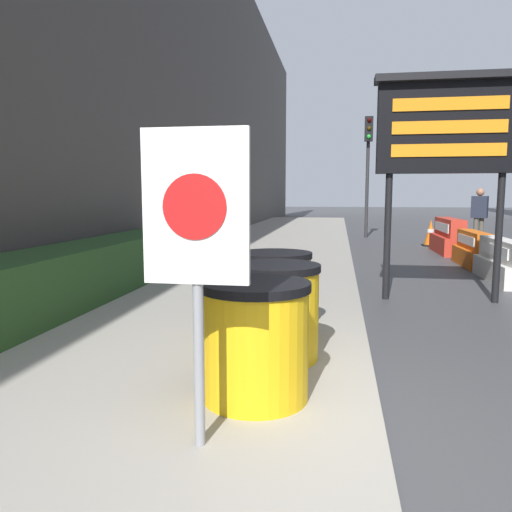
{
  "coord_description": "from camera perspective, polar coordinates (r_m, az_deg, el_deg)",
  "views": [
    {
      "loc": [
        -0.3,
        -2.7,
        1.55
      ],
      "look_at": [
        -1.67,
        5.53,
        0.52
      ],
      "focal_mm": 35.0,
      "sensor_mm": 36.0,
      "label": 1
    }
  ],
  "objects": [
    {
      "name": "hedge_strip",
      "position": [
        7.37,
        -18.24,
        -1.42
      ],
      "size": [
        0.9,
        6.54,
        0.74
      ],
      "color": "#284C23",
      "rests_on": "sidewalk_left"
    },
    {
      "name": "jersey_barrier_white",
      "position": [
        9.91,
        26.35,
        -0.73
      ],
      "size": [
        0.52,
        1.95,
        0.75
      ],
      "color": "silver",
      "rests_on": "ground_plane"
    },
    {
      "name": "building_left_facade",
      "position": [
        13.68,
        -9.56,
        22.39
      ],
      "size": [
        0.4,
        50.4,
        10.37
      ],
      "color": "#4C4742",
      "rests_on": "ground_plane"
    },
    {
      "name": "warning_sign",
      "position": [
        2.69,
        -6.85,
        2.82
      ],
      "size": [
        0.58,
        0.08,
        1.76
      ],
      "color": "gray",
      "rests_on": "sidewalk_left"
    },
    {
      "name": "sidewalk_left",
      "position": [
        3.59,
        -23.88,
        -17.9
      ],
      "size": [
        4.31,
        56.0,
        0.14
      ],
      "color": "gray",
      "rests_on": "ground_plane"
    },
    {
      "name": "jersey_barrier_red_striped",
      "position": [
        14.19,
        21.2,
        1.95
      ],
      "size": [
        0.65,
        2.12,
        0.92
      ],
      "color": "red",
      "rests_on": "ground_plane"
    },
    {
      "name": "barrel_drum_middle",
      "position": [
        4.3,
        2.29,
        -6.33
      ],
      "size": [
        0.76,
        0.76,
        0.82
      ],
      "color": "yellow",
      "rests_on": "sidewalk_left"
    },
    {
      "name": "barrel_drum_foreground",
      "position": [
        3.47,
        -0.06,
        -9.6
      ],
      "size": [
        0.76,
        0.76,
        0.82
      ],
      "color": "yellow",
      "rests_on": "sidewalk_left"
    },
    {
      "name": "traffic_cone_near",
      "position": [
        15.93,
        19.33,
        2.5
      ],
      "size": [
        0.45,
        0.45,
        0.8
      ],
      "color": "black",
      "rests_on": "ground_plane"
    },
    {
      "name": "traffic_light_near_curb",
      "position": [
        18.41,
        12.7,
        11.62
      ],
      "size": [
        0.28,
        0.44,
        4.24
      ],
      "color": "#2D2D30",
      "rests_on": "ground_plane"
    },
    {
      "name": "traffic_cone_mid",
      "position": [
        14.07,
        26.01,
        1.49
      ],
      "size": [
        0.41,
        0.41,
        0.73
      ],
      "color": "black",
      "rests_on": "ground_plane"
    },
    {
      "name": "barrel_drum_back",
      "position": [
        5.16,
        2.18,
        -4.07
      ],
      "size": [
        0.76,
        0.76,
        0.82
      ],
      "color": "yellow",
      "rests_on": "sidewalk_left"
    },
    {
      "name": "jersey_barrier_orange_far",
      "position": [
        11.82,
        23.57,
        0.57
      ],
      "size": [
        0.52,
        1.72,
        0.76
      ],
      "color": "orange",
      "rests_on": "ground_plane"
    },
    {
      "name": "ground_plane",
      "position": [
        3.13,
        14.95,
        -22.9
      ],
      "size": [
        120.0,
        120.0,
        0.0
      ],
      "primitive_type": "plane",
      "color": "#3F3F42"
    },
    {
      "name": "message_board",
      "position": [
        7.71,
        21.0,
        13.37
      ],
      "size": [
        2.04,
        0.36,
        3.2
      ],
      "color": "black",
      "rests_on": "ground_plane"
    },
    {
      "name": "pedestrian_worker",
      "position": [
        16.67,
        24.16,
        4.63
      ],
      "size": [
        0.52,
        0.43,
        1.73
      ],
      "rotation": [
        0.0,
        0.0,
        2.72
      ],
      "color": "#514C42",
      "rests_on": "ground_plane"
    }
  ]
}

